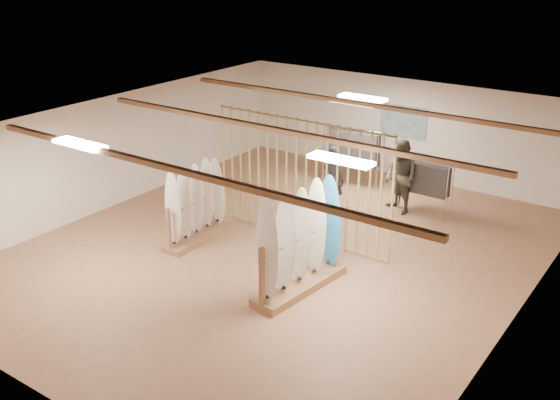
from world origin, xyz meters
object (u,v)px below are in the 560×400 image
Objects in this scene: shopper_b at (401,172)px; rack_left at (196,215)px; rack_right at (300,255)px; shopper_a at (333,175)px; clothing_rack_a at (353,148)px; clothing_rack_b at (426,179)px.

rack_left is at bearing -97.15° from shopper_b.
rack_right is 4.00m from shopper_a.
shopper_b is at bearing -133.44° from shopper_a.
rack_left is 0.90× the size of shopper_b.
clothing_rack_a reaches higher than clothing_rack_b.
clothing_rack_a is at bearing 115.66° from rack_right.
clothing_rack_b is at bearing 64.79° from shopper_b.
shopper_b is (1.88, -0.98, -0.02)m from clothing_rack_a.
rack_left is 5.10m from shopper_b.
rack_left reaches higher than clothing_rack_a.
rack_left is 5.70m from clothing_rack_b.
clothing_rack_b is at bearing 50.73° from rack_left.
rack_right is (3.15, -0.56, 0.12)m from rack_left.
rack_right is at bearing -78.74° from clothing_rack_a.
clothing_rack_a is at bearing -63.43° from shopper_a.
rack_left is 0.82× the size of rack_right.
rack_left is at bearing -110.87° from clothing_rack_a.
rack_right is at bearing -11.24° from rack_left.
rack_right is at bearing 122.73° from shopper_a.
shopper_b is at bearing -142.29° from clothing_rack_b.
clothing_rack_b is (0.37, 5.04, 0.14)m from rack_right.
shopper_a is at bearing 117.73° from rack_right.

